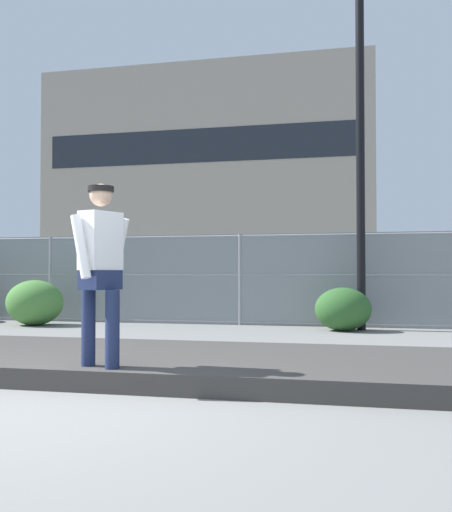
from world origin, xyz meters
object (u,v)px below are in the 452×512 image
at_px(shrub_center, 35,303).
at_px(shrub_right, 343,309).
at_px(street_lamp, 360,86).
at_px(skater, 100,268).
at_px(parked_car_near, 95,281).
at_px(skateboard, 100,382).

xyz_separation_m(shrub_center, shrub_right, (6.10, 0.22, -0.06)).
xyz_separation_m(street_lamp, shrub_center, (-6.43, -0.51, -4.11)).
bearing_deg(skater, shrub_center, 125.23).
height_order(skater, shrub_center, skater).
distance_m(street_lamp, parked_car_near, 9.03).
distance_m(skateboard, skater, 1.05).
xyz_separation_m(skateboard, parked_car_near, (-4.94, 10.33, 0.78)).
relative_size(skateboard, skater, 0.45).
xyz_separation_m(skateboard, shrub_right, (1.95, 6.10, 0.34)).
bearing_deg(shrub_center, street_lamp, 4.55).
bearing_deg(street_lamp, shrub_center, -175.45).
relative_size(skateboard, shrub_right, 0.80).
height_order(street_lamp, shrub_right, street_lamp).
distance_m(shrub_center, shrub_right, 6.11).
distance_m(skater, parked_car_near, 11.45).
bearing_deg(shrub_center, parked_car_near, 100.00).
xyz_separation_m(skateboard, shrub_center, (-4.15, 5.88, 0.40)).
xyz_separation_m(skater, parked_car_near, (-4.94, 10.33, -0.27)).
bearing_deg(shrub_right, parked_car_near, 148.44).
relative_size(skater, shrub_center, 1.54).
distance_m(skater, street_lamp, 7.61).
height_order(skateboard, shrub_center, shrub_center).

